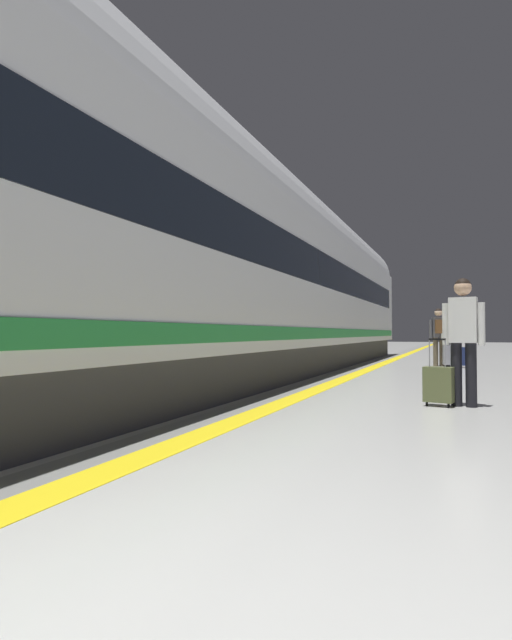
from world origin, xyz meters
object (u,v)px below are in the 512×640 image
suitcase_near (439,384)px  suitcase_far (450,355)px  passenger_near (463,332)px  suitcase_mid (462,356)px  passenger_far (439,332)px  high_speed_train (166,241)px  passenger_mid (451,333)px

suitcase_near → suitcase_far: size_ratio=0.90×
passenger_near → suitcase_near: size_ratio=1.89×
suitcase_near → suitcase_mid: bearing=87.8°
passenger_far → high_speed_train: bearing=-112.7°
passenger_near → suitcase_near: (-0.32, -0.11, -0.72)m
passenger_near → suitcase_mid: 8.23m
passenger_mid → passenger_far: passenger_far is taller
suitcase_far → suitcase_near: bearing=-89.8°
high_speed_train → suitcase_mid: high_speed_train is taller
suitcase_near → passenger_near: bearing=18.7°
passenger_near → passenger_mid: passenger_near is taller
high_speed_train → passenger_far: (3.80, 9.09, -1.46)m
high_speed_train → passenger_mid: 9.99m
passenger_mid → passenger_far: 0.36m
passenger_near → suitcase_far: passenger_near is taller
passenger_near → suitcase_mid: bearing=90.0°
high_speed_train → passenger_mid: (4.14, 8.97, -1.51)m
suitcase_near → passenger_mid: 8.59m
suitcase_mid → suitcase_far: bearing=146.5°
passenger_near → passenger_far: (-0.66, 8.58, 0.02)m
passenger_mid → suitcase_mid: bearing=-38.6°
passenger_mid → passenger_far: (-0.34, 0.12, 0.05)m
high_speed_train → passenger_near: (4.46, 0.51, -1.48)m
passenger_far → suitcase_far: bearing=-25.6°
suitcase_near → suitcase_mid: size_ratio=0.95×
high_speed_train → suitcase_far: high_speed_train is taller
high_speed_train → passenger_far: size_ratio=20.00×
suitcase_mid → passenger_far: size_ratio=0.56×
suitcase_near → passenger_mid: size_ratio=0.55×
passenger_mid → suitcase_mid: size_ratio=1.74×
passenger_near → passenger_far: size_ratio=1.00×
passenger_mid → suitcase_mid: passenger_mid is taller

